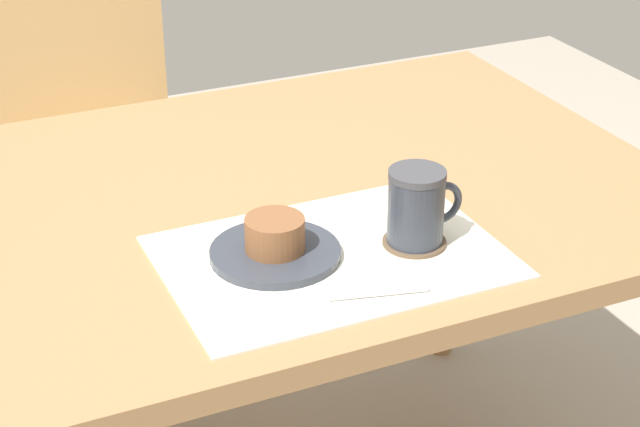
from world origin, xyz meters
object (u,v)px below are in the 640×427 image
(pastry_plate, at_px, (275,253))
(pastry, at_px, (275,234))
(coffee_mug, at_px, (418,206))
(wooden_chair, at_px, (89,144))
(dining_table, at_px, (242,235))

(pastry_plate, xyz_separation_m, pastry, (0.00, 0.00, 0.03))
(pastry_plate, bearing_deg, coffee_mug, -13.42)
(pastry_plate, bearing_deg, pastry, 0.00)
(pastry_plate, xyz_separation_m, coffee_mug, (0.19, -0.05, 0.05))
(wooden_chair, height_order, coffee_mug, wooden_chair)
(wooden_chair, bearing_deg, coffee_mug, 110.35)
(pastry_plate, bearing_deg, wooden_chair, 93.04)
(dining_table, bearing_deg, coffee_mug, -55.14)
(pastry, bearing_deg, coffee_mug, -13.42)
(dining_table, xyz_separation_m, pastry, (-0.02, -0.20, 0.11))
(wooden_chair, distance_m, coffee_mug, 1.06)
(dining_table, height_order, coffee_mug, coffee_mug)
(wooden_chair, height_order, pastry, wooden_chair)
(wooden_chair, xyz_separation_m, coffee_mug, (0.24, -0.99, 0.27))
(pastry_plate, height_order, coffee_mug, coffee_mug)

